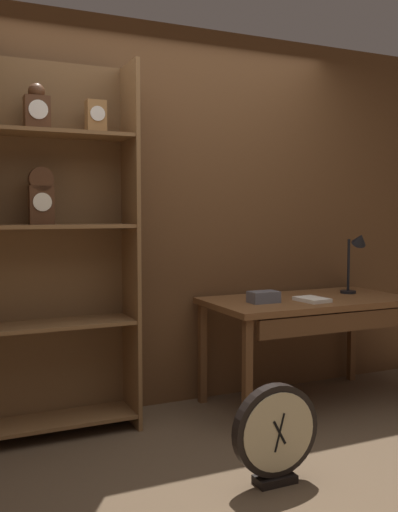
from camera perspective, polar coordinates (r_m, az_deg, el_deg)
The scene contains 8 objects.
ground_plane at distance 3.12m, azimuth 6.39°, elevation -21.07°, with size 10.00×10.00×0.00m, color brown.
back_wood_panel at distance 4.00m, azimuth -3.24°, elevation 3.82°, with size 4.80×0.05×2.60m, color brown.
bookshelf at distance 3.50m, azimuth -18.87°, elevation 1.17°, with size 1.46×0.33×2.24m.
workbench at distance 4.07m, azimuth 10.88°, elevation -5.22°, with size 1.41×0.74×0.74m.
desk_lamp at distance 4.36m, azimuth 15.26°, elevation 0.32°, with size 0.18×0.18×0.46m.
toolbox_small at distance 3.84m, azimuth 6.39°, elevation -4.04°, with size 0.20×0.12×0.07m, color #595960.
open_repair_manual at distance 3.94m, azimuth 11.09°, elevation -4.23°, with size 0.16×0.22×0.03m, color silver.
round_clock_large at distance 2.99m, azimuth 7.56°, elevation -16.94°, with size 0.46×0.11×0.50m.
Camera 1 is at (-1.46, -2.41, 1.34)m, focal length 40.55 mm.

